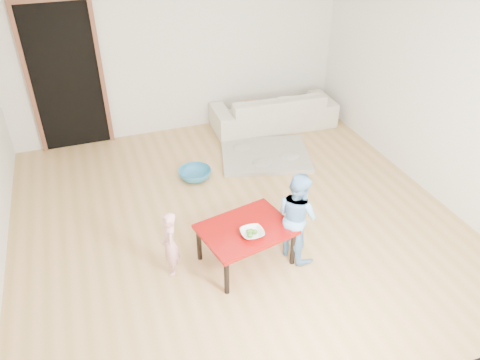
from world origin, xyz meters
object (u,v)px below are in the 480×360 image
red_table (246,245)px  basin (195,174)px  sofa (274,110)px  bowl (252,233)px  child_pink (170,244)px  child_blue (297,216)px

red_table → basin: red_table is taller
sofa → basin: (-1.58, -1.08, -0.21)m
sofa → bowl: size_ratio=8.49×
sofa → basin: sofa is taller
child_pink → child_blue: (1.29, -0.17, 0.14)m
child_pink → child_blue: size_ratio=0.72×
bowl → child_blue: 0.52m
bowl → child_pink: (-0.77, 0.24, -0.11)m
child_blue → sofa: bearing=-36.2°
red_table → sofa: bearing=61.8°
red_table → bowl: bearing=-82.3°
red_table → child_blue: 0.60m
bowl → basin: size_ratio=0.52×
basin → sofa: bearing=34.4°
child_pink → bowl: bearing=78.1°
bowl → sofa: bearing=63.1°
bowl → child_pink: size_ratio=0.32×
child_pink → basin: child_pink is taller
basin → child_pink: bearing=-112.7°
child_blue → child_pink: bearing=65.1°
child_blue → basin: (-0.62, 1.77, -0.43)m
red_table → basin: size_ratio=2.04×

